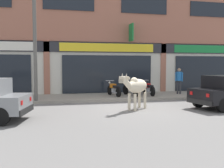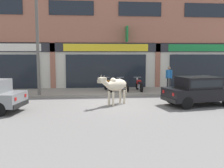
{
  "view_description": "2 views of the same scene",
  "coord_description": "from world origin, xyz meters",
  "views": [
    {
      "loc": [
        -3.52,
        -11.04,
        1.9
      ],
      "look_at": [
        -0.76,
        1.0,
        1.03
      ],
      "focal_mm": 42.0,
      "sensor_mm": 36.0,
      "label": 1
    },
    {
      "loc": [
        -1.55,
        -13.51,
        2.6
      ],
      "look_at": [
        -0.05,
        1.0,
        0.92
      ],
      "focal_mm": 42.0,
      "sensor_mm": 36.0,
      "label": 2
    }
  ],
  "objects": [
    {
      "name": "ground_plane",
      "position": [
        0.0,
        0.0,
        0.0
      ],
      "size": [
        90.0,
        90.0,
        0.0
      ],
      "primitive_type": "plane",
      "color": "slate"
    },
    {
      "name": "sidewalk",
      "position": [
        0.0,
        3.87,
        0.07
      ],
      "size": [
        19.0,
        3.33,
        0.14
      ],
      "primitive_type": "cube",
      "color": "gray",
      "rests_on": "ground"
    },
    {
      "name": "shop_building",
      "position": [
        0.0,
        5.79,
        4.62
      ],
      "size": [
        23.0,
        1.4,
        9.66
      ],
      "color": "#9E604C",
      "rests_on": "ground"
    },
    {
      "name": "cow",
      "position": [
        -0.01,
        -0.39,
        1.01
      ],
      "size": [
        1.74,
        1.6,
        1.61
      ],
      "color": "beige",
      "rests_on": "ground"
    },
    {
      "name": "car_0",
      "position": [
        4.17,
        -0.94,
        0.81
      ],
      "size": [
        3.79,
        2.18,
        1.46
      ],
      "color": "black",
      "rests_on": "ground"
    },
    {
      "name": "motorcycle_0",
      "position": [
        -0.03,
        3.69,
        0.52
      ],
      "size": [
        0.58,
        1.8,
        0.88
      ],
      "color": "black",
      "rests_on": "sidewalk"
    },
    {
      "name": "motorcycle_1",
      "position": [
        0.97,
        3.64,
        0.52
      ],
      "size": [
        0.64,
        1.79,
        0.88
      ],
      "color": "black",
      "rests_on": "sidewalk"
    },
    {
      "name": "motorcycle_2",
      "position": [
        2.06,
        3.61,
        0.52
      ],
      "size": [
        0.52,
        1.81,
        0.88
      ],
      "color": "black",
      "rests_on": "sidewalk"
    },
    {
      "name": "pedestrian",
      "position": [
        4.17,
        3.85,
        1.12
      ],
      "size": [
        0.35,
        0.4,
        1.6
      ],
      "color": "#2D2D33",
      "rests_on": "sidewalk"
    },
    {
      "name": "utility_pole",
      "position": [
        -4.32,
        2.5,
        3.1
      ],
      "size": [
        0.18,
        0.18,
        5.92
      ],
      "primitive_type": "cylinder",
      "color": "#595651",
      "rests_on": "sidewalk"
    }
  ]
}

